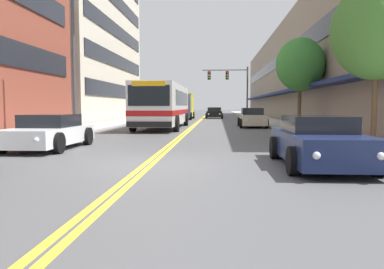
{
  "coord_description": "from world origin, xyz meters",
  "views": [
    {
      "loc": [
        1.81,
        -9.77,
        1.55
      ],
      "look_at": [
        -0.34,
        22.61,
        -0.93
      ],
      "focal_mm": 35.0,
      "sensor_mm": 36.0,
      "label": 1
    }
  ],
  "objects_px": {
    "car_charcoal_parked_left_mid": "(157,116)",
    "traffic_signal_mast": "(231,82)",
    "car_black_moving_lead": "(214,113)",
    "street_lamp_left_near": "(78,34)",
    "city_bus": "(164,104)",
    "car_navy_parked_right_foreground": "(319,142)",
    "street_tree_right_near": "(377,30)",
    "box_truck": "(182,106)",
    "street_tree_right_mid": "(300,65)",
    "fire_hydrant": "(285,123)",
    "car_white_parked_left_near": "(49,132)",
    "car_champagne_parked_right_mid": "(252,118)"
  },
  "relations": [
    {
      "from": "car_navy_parked_right_foreground",
      "to": "street_tree_right_mid",
      "type": "relative_size",
      "value": 0.75
    },
    {
      "from": "box_truck",
      "to": "traffic_signal_mast",
      "type": "height_order",
      "value": "traffic_signal_mast"
    },
    {
      "from": "fire_hydrant",
      "to": "street_tree_right_near",
      "type": "bearing_deg",
      "value": -80.12
    },
    {
      "from": "traffic_signal_mast",
      "to": "street_tree_right_mid",
      "type": "relative_size",
      "value": 0.99
    },
    {
      "from": "box_truck",
      "to": "fire_hydrant",
      "type": "bearing_deg",
      "value": -68.16
    },
    {
      "from": "car_navy_parked_right_foreground",
      "to": "traffic_signal_mast",
      "type": "distance_m",
      "value": 32.84
    },
    {
      "from": "box_truck",
      "to": "traffic_signal_mast",
      "type": "xyz_separation_m",
      "value": [
        5.75,
        -1.42,
        2.63
      ]
    },
    {
      "from": "car_charcoal_parked_left_mid",
      "to": "street_tree_right_mid",
      "type": "bearing_deg",
      "value": -46.41
    },
    {
      "from": "car_black_moving_lead",
      "to": "fire_hydrant",
      "type": "relative_size",
      "value": 5.38
    },
    {
      "from": "car_white_parked_left_near",
      "to": "traffic_signal_mast",
      "type": "xyz_separation_m",
      "value": [
        7.7,
        29.2,
        3.61
      ]
    },
    {
      "from": "traffic_signal_mast",
      "to": "car_black_moving_lead",
      "type": "bearing_deg",
      "value": 110.26
    },
    {
      "from": "car_navy_parked_right_foreground",
      "to": "street_tree_right_near",
      "type": "height_order",
      "value": "street_tree_right_near"
    },
    {
      "from": "box_truck",
      "to": "street_tree_right_mid",
      "type": "xyz_separation_m",
      "value": [
        9.66,
        -18.19,
        2.73
      ]
    },
    {
      "from": "car_champagne_parked_right_mid",
      "to": "street_lamp_left_near",
      "type": "bearing_deg",
      "value": -135.1
    },
    {
      "from": "car_black_moving_lead",
      "to": "street_tree_right_mid",
      "type": "distance_m",
      "value": 23.07
    },
    {
      "from": "car_white_parked_left_near",
      "to": "car_navy_parked_right_foreground",
      "type": "bearing_deg",
      "value": -21.53
    },
    {
      "from": "car_navy_parked_right_foreground",
      "to": "car_black_moving_lead",
      "type": "distance_m",
      "value": 37.99
    },
    {
      "from": "street_tree_right_near",
      "to": "traffic_signal_mast",
      "type": "bearing_deg",
      "value": 98.26
    },
    {
      "from": "car_black_moving_lead",
      "to": "car_champagne_parked_right_mid",
      "type": "bearing_deg",
      "value": -81.64
    },
    {
      "from": "car_charcoal_parked_left_mid",
      "to": "car_navy_parked_right_foreground",
      "type": "xyz_separation_m",
      "value": [
        8.72,
        -28.08,
        0.04
      ]
    },
    {
      "from": "car_white_parked_left_near",
      "to": "box_truck",
      "type": "distance_m",
      "value": 30.7
    },
    {
      "from": "city_bus",
      "to": "street_tree_right_mid",
      "type": "height_order",
      "value": "street_tree_right_mid"
    },
    {
      "from": "city_bus",
      "to": "street_lamp_left_near",
      "type": "height_order",
      "value": "street_lamp_left_near"
    },
    {
      "from": "city_bus",
      "to": "car_black_moving_lead",
      "type": "distance_m",
      "value": 21.66
    },
    {
      "from": "street_lamp_left_near",
      "to": "city_bus",
      "type": "bearing_deg",
      "value": 68.68
    },
    {
      "from": "car_black_moving_lead",
      "to": "street_lamp_left_near",
      "type": "height_order",
      "value": "street_lamp_left_near"
    },
    {
      "from": "car_charcoal_parked_left_mid",
      "to": "street_tree_right_mid",
      "type": "xyz_separation_m",
      "value": [
        11.63,
        -12.22,
        3.73
      ]
    },
    {
      "from": "car_charcoal_parked_left_mid",
      "to": "box_truck",
      "type": "distance_m",
      "value": 6.36
    },
    {
      "from": "car_black_moving_lead",
      "to": "street_tree_right_mid",
      "type": "height_order",
      "value": "street_tree_right_mid"
    },
    {
      "from": "car_charcoal_parked_left_mid",
      "to": "street_lamp_left_near",
      "type": "bearing_deg",
      "value": -92.15
    },
    {
      "from": "car_champagne_parked_right_mid",
      "to": "street_tree_right_mid",
      "type": "height_order",
      "value": "street_tree_right_mid"
    },
    {
      "from": "car_black_moving_lead",
      "to": "box_truck",
      "type": "distance_m",
      "value": 5.48
    },
    {
      "from": "car_white_parked_left_near",
      "to": "fire_hydrant",
      "type": "bearing_deg",
      "value": 44.32
    },
    {
      "from": "box_truck",
      "to": "street_lamp_left_near",
      "type": "xyz_separation_m",
      "value": [
        -2.7,
        -25.47,
        3.53
      ]
    },
    {
      "from": "city_bus",
      "to": "street_tree_right_mid",
      "type": "bearing_deg",
      "value": -3.97
    },
    {
      "from": "box_truck",
      "to": "street_tree_right_mid",
      "type": "bearing_deg",
      "value": -62.02
    },
    {
      "from": "car_navy_parked_right_foreground",
      "to": "street_tree_right_near",
      "type": "relative_size",
      "value": 0.75
    },
    {
      "from": "car_charcoal_parked_left_mid",
      "to": "street_tree_right_near",
      "type": "xyz_separation_m",
      "value": [
        11.83,
        -23.77,
        3.68
      ]
    },
    {
      "from": "traffic_signal_mast",
      "to": "street_tree_right_mid",
      "type": "height_order",
      "value": "street_tree_right_mid"
    },
    {
      "from": "traffic_signal_mast",
      "to": "street_tree_right_near",
      "type": "bearing_deg",
      "value": -81.74
    },
    {
      "from": "car_charcoal_parked_left_mid",
      "to": "traffic_signal_mast",
      "type": "bearing_deg",
      "value": 30.51
    },
    {
      "from": "traffic_signal_mast",
      "to": "car_navy_parked_right_foreground",
      "type": "bearing_deg",
      "value": -88.25
    },
    {
      "from": "street_lamp_left_near",
      "to": "street_tree_right_mid",
      "type": "height_order",
      "value": "street_lamp_left_near"
    },
    {
      "from": "car_black_moving_lead",
      "to": "street_lamp_left_near",
      "type": "bearing_deg",
      "value": -102.54
    },
    {
      "from": "box_truck",
      "to": "street_lamp_left_near",
      "type": "bearing_deg",
      "value": -96.06
    },
    {
      "from": "car_white_parked_left_near",
      "to": "street_tree_right_near",
      "type": "bearing_deg",
      "value": 4.25
    },
    {
      "from": "city_bus",
      "to": "traffic_signal_mast",
      "type": "xyz_separation_m",
      "value": [
        5.36,
        16.12,
        2.52
      ]
    },
    {
      "from": "box_truck",
      "to": "street_tree_right_near",
      "type": "distance_m",
      "value": 31.45
    },
    {
      "from": "car_navy_parked_right_foreground",
      "to": "box_truck",
      "type": "relative_size",
      "value": 0.68
    },
    {
      "from": "box_truck",
      "to": "car_navy_parked_right_foreground",
      "type": "bearing_deg",
      "value": -78.79
    }
  ]
}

